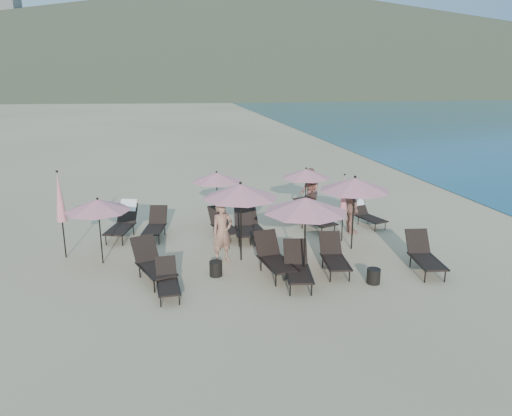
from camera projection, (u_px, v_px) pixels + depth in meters
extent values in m
plane|color=#D6BA8C|center=(299.00, 277.00, 14.13)|extent=(800.00, 800.00, 0.00)
cone|color=brown|center=(252.00, 31.00, 301.23)|extent=(690.00, 690.00, 55.00)
cone|color=brown|center=(421.00, 53.00, 358.54)|extent=(280.00, 280.00, 32.00)
cube|color=beige|center=(74.00, 45.00, 292.00)|extent=(18.00, 16.00, 38.00)
cube|color=black|center=(157.00, 270.00, 13.64)|extent=(1.09, 1.48, 0.06)
cube|color=black|center=(145.00, 249.00, 14.28)|extent=(0.82, 0.70, 0.68)
cylinder|color=black|center=(154.00, 286.00, 13.10)|extent=(0.04, 0.04, 0.38)
cylinder|color=black|center=(140.00, 271.00, 14.03)|extent=(0.04, 0.04, 0.38)
cylinder|color=black|center=(175.00, 281.00, 13.39)|extent=(0.04, 0.04, 0.38)
cylinder|color=black|center=(159.00, 267.00, 14.32)|extent=(0.04, 0.04, 0.38)
cube|color=black|center=(144.00, 271.00, 13.51)|extent=(0.55, 1.42, 0.04)
cube|color=black|center=(167.00, 266.00, 13.85)|extent=(0.55, 1.42, 0.04)
cube|color=black|center=(168.00, 287.00, 12.73)|extent=(0.58, 1.07, 0.04)
cube|color=black|center=(166.00, 268.00, 13.32)|extent=(0.56, 0.42, 0.54)
cylinder|color=black|center=(161.00, 302.00, 12.31)|extent=(0.03, 0.03, 0.30)
cylinder|color=black|center=(159.00, 287.00, 13.15)|extent=(0.03, 0.03, 0.30)
cylinder|color=black|center=(179.00, 300.00, 12.41)|extent=(0.03, 0.03, 0.30)
cylinder|color=black|center=(176.00, 285.00, 13.26)|extent=(0.03, 0.03, 0.30)
cube|color=black|center=(158.00, 287.00, 12.71)|extent=(0.07, 1.19, 0.04)
cube|color=black|center=(179.00, 285.00, 12.83)|extent=(0.07, 1.19, 0.04)
cube|color=black|center=(278.00, 264.00, 14.01)|extent=(0.87, 1.42, 0.06)
cube|color=black|center=(267.00, 243.00, 14.74)|extent=(0.76, 0.60, 0.69)
cylinder|color=black|center=(276.00, 280.00, 13.47)|extent=(0.04, 0.04, 0.38)
cylinder|color=black|center=(261.00, 265.00, 14.51)|extent=(0.04, 0.04, 0.38)
cylinder|color=black|center=(295.00, 277.00, 13.66)|extent=(0.04, 0.04, 0.38)
cylinder|color=black|center=(279.00, 262.00, 14.70)|extent=(0.04, 0.04, 0.38)
cube|color=black|center=(266.00, 265.00, 13.95)|extent=(0.25, 1.50, 0.04)
cube|color=black|center=(288.00, 262.00, 14.17)|extent=(0.25, 1.50, 0.04)
cube|color=black|center=(299.00, 274.00, 13.37)|extent=(0.88, 1.38, 0.05)
cube|color=black|center=(295.00, 252.00, 14.12)|extent=(0.74, 0.59, 0.66)
cylinder|color=black|center=(290.00, 290.00, 12.90)|extent=(0.04, 0.04, 0.36)
cylinder|color=black|center=(286.00, 273.00, 13.96)|extent=(0.04, 0.04, 0.36)
cylinder|color=black|center=(312.00, 289.00, 12.92)|extent=(0.04, 0.04, 0.36)
cylinder|color=black|center=(306.00, 272.00, 13.98)|extent=(0.04, 0.04, 0.36)
cube|color=black|center=(286.00, 273.00, 13.41)|extent=(0.29, 1.43, 0.04)
cube|color=black|center=(310.00, 273.00, 13.43)|extent=(0.29, 1.43, 0.04)
cube|color=black|center=(336.00, 263.00, 14.21)|extent=(0.80, 1.30, 0.05)
cube|color=black|center=(330.00, 243.00, 14.92)|extent=(0.69, 0.55, 0.63)
cylinder|color=black|center=(330.00, 276.00, 13.75)|extent=(0.04, 0.04, 0.35)
cylinder|color=black|center=(323.00, 262.00, 14.76)|extent=(0.04, 0.04, 0.35)
cylinder|color=black|center=(349.00, 276.00, 13.78)|extent=(0.04, 0.04, 0.35)
cylinder|color=black|center=(340.00, 261.00, 14.80)|extent=(0.04, 0.04, 0.35)
cube|color=black|center=(325.00, 262.00, 14.23)|extent=(0.23, 1.38, 0.04)
cube|color=black|center=(346.00, 261.00, 14.27)|extent=(0.23, 1.38, 0.04)
cube|color=black|center=(428.00, 262.00, 14.19)|extent=(0.86, 1.39, 0.05)
cube|color=black|center=(418.00, 241.00, 14.95)|extent=(0.74, 0.59, 0.67)
cylinder|color=black|center=(425.00, 276.00, 13.71)|extent=(0.04, 0.04, 0.37)
cylinder|color=black|center=(410.00, 261.00, 14.78)|extent=(0.04, 0.04, 0.37)
cylinder|color=black|center=(445.00, 276.00, 13.74)|extent=(0.04, 0.04, 0.37)
cylinder|color=black|center=(429.00, 261.00, 14.81)|extent=(0.04, 0.04, 0.37)
cube|color=black|center=(416.00, 261.00, 14.22)|extent=(0.26, 1.46, 0.04)
cube|color=black|center=(438.00, 261.00, 14.26)|extent=(0.26, 1.46, 0.04)
cube|color=black|center=(119.00, 229.00, 17.07)|extent=(1.03, 1.45, 0.05)
cube|color=black|center=(127.00, 213.00, 17.82)|extent=(0.79, 0.67, 0.67)
cylinder|color=black|center=(106.00, 240.00, 16.62)|extent=(0.04, 0.04, 0.37)
cylinder|color=black|center=(118.00, 229.00, 17.70)|extent=(0.04, 0.04, 0.37)
cylinder|color=black|center=(122.00, 240.00, 16.57)|extent=(0.04, 0.04, 0.37)
cylinder|color=black|center=(133.00, 230.00, 17.65)|extent=(0.04, 0.04, 0.37)
cube|color=black|center=(111.00, 228.00, 17.15)|extent=(0.48, 1.42, 0.04)
cube|color=black|center=(129.00, 229.00, 17.09)|extent=(0.48, 1.42, 0.04)
cube|color=white|center=(128.00, 205.00, 17.90)|extent=(0.65, 0.47, 0.41)
cube|color=black|center=(154.00, 230.00, 17.13)|extent=(0.87, 1.32, 0.05)
cube|color=black|center=(158.00, 215.00, 17.84)|extent=(0.71, 0.58, 0.62)
cylinder|color=black|center=(143.00, 239.00, 16.70)|extent=(0.04, 0.04, 0.34)
cylinder|color=black|center=(150.00, 230.00, 17.70)|extent=(0.04, 0.04, 0.34)
cylinder|color=black|center=(159.00, 240.00, 16.70)|extent=(0.04, 0.04, 0.34)
cylinder|color=black|center=(165.00, 230.00, 17.70)|extent=(0.04, 0.04, 0.34)
cube|color=black|center=(145.00, 229.00, 17.18)|extent=(0.34, 1.34, 0.04)
cube|color=black|center=(163.00, 229.00, 17.18)|extent=(0.34, 1.34, 0.04)
cube|color=black|center=(246.00, 231.00, 16.94)|extent=(0.74, 1.27, 0.05)
cube|color=black|center=(243.00, 216.00, 17.64)|extent=(0.67, 0.52, 0.63)
cylinder|color=black|center=(239.00, 242.00, 16.47)|extent=(0.04, 0.04, 0.34)
cylinder|color=black|center=(237.00, 232.00, 17.47)|extent=(0.04, 0.04, 0.34)
cylinder|color=black|center=(255.00, 241.00, 16.53)|extent=(0.04, 0.04, 0.34)
cylinder|color=black|center=(252.00, 231.00, 17.53)|extent=(0.04, 0.04, 0.34)
cube|color=black|center=(237.00, 231.00, 16.95)|extent=(0.17, 1.37, 0.04)
cube|color=black|center=(254.00, 230.00, 17.02)|extent=(0.17, 1.37, 0.04)
cube|color=black|center=(254.00, 230.00, 17.09)|extent=(0.68, 1.22, 0.05)
cube|color=black|center=(248.00, 216.00, 17.75)|extent=(0.64, 0.48, 0.61)
cylinder|color=black|center=(251.00, 241.00, 16.61)|extent=(0.04, 0.04, 0.34)
cylinder|color=black|center=(243.00, 231.00, 17.56)|extent=(0.04, 0.04, 0.34)
cylinder|color=black|center=(265.00, 239.00, 16.74)|extent=(0.04, 0.04, 0.34)
cylinder|color=black|center=(257.00, 230.00, 17.69)|extent=(0.04, 0.04, 0.34)
cube|color=black|center=(245.00, 230.00, 17.06)|extent=(0.11, 1.33, 0.04)
cube|color=black|center=(262.00, 229.00, 17.21)|extent=(0.11, 1.33, 0.04)
cube|color=black|center=(319.00, 221.00, 17.94)|extent=(1.08, 1.48, 0.06)
cube|color=black|center=(304.00, 207.00, 18.59)|extent=(0.81, 0.70, 0.68)
cylinder|color=black|center=(322.00, 232.00, 17.40)|extent=(0.04, 0.04, 0.38)
cylinder|color=black|center=(302.00, 224.00, 18.34)|extent=(0.04, 0.04, 0.38)
cylinder|color=black|center=(334.00, 229.00, 17.68)|extent=(0.04, 0.04, 0.38)
cylinder|color=black|center=(315.00, 221.00, 18.63)|extent=(0.04, 0.04, 0.38)
cube|color=black|center=(310.00, 222.00, 17.82)|extent=(0.53, 1.43, 0.04)
cube|color=black|center=(325.00, 219.00, 18.15)|extent=(0.53, 1.43, 0.04)
cube|color=black|center=(372.00, 219.00, 18.45)|extent=(0.85, 1.22, 0.05)
cube|color=black|center=(360.00, 207.00, 19.01)|extent=(0.66, 0.56, 0.57)
cylinder|color=black|center=(375.00, 228.00, 18.00)|extent=(0.03, 0.03, 0.31)
cylinder|color=black|center=(358.00, 221.00, 18.81)|extent=(0.03, 0.03, 0.31)
cylinder|color=black|center=(385.00, 226.00, 18.21)|extent=(0.03, 0.03, 0.31)
cylinder|color=black|center=(368.00, 219.00, 19.02)|extent=(0.03, 0.03, 0.31)
cube|color=black|center=(365.00, 219.00, 18.37)|extent=(0.38, 1.20, 0.04)
cube|color=black|center=(377.00, 217.00, 18.61)|extent=(0.38, 1.20, 0.04)
cube|color=white|center=(358.00, 201.00, 19.07)|extent=(0.55, 0.38, 0.34)
cube|color=black|center=(226.00, 229.00, 17.19)|extent=(0.89, 1.33, 0.05)
cube|color=black|center=(218.00, 215.00, 17.82)|extent=(0.72, 0.59, 0.63)
cylinder|color=black|center=(225.00, 240.00, 16.69)|extent=(0.04, 0.04, 0.34)
cylinder|color=black|center=(214.00, 231.00, 17.60)|extent=(0.04, 0.04, 0.34)
cylinder|color=black|center=(239.00, 237.00, 16.91)|extent=(0.04, 0.04, 0.34)
cylinder|color=black|center=(228.00, 229.00, 17.81)|extent=(0.04, 0.04, 0.34)
cube|color=black|center=(218.00, 230.00, 17.11)|extent=(0.36, 1.34, 0.04)
cube|color=black|center=(234.00, 227.00, 17.36)|extent=(0.36, 1.34, 0.04)
cylinder|color=black|center=(100.00, 233.00, 14.87)|extent=(0.04, 0.04, 1.92)
cone|color=pink|center=(98.00, 205.00, 14.64)|extent=(1.92, 1.92, 0.35)
sphere|color=black|center=(97.00, 199.00, 14.58)|extent=(0.07, 0.07, 0.07)
cylinder|color=black|center=(241.00, 224.00, 15.07)|extent=(0.05, 0.05, 2.30)
cone|color=pink|center=(241.00, 191.00, 14.78)|extent=(2.30, 2.30, 0.42)
sphere|color=black|center=(240.00, 183.00, 14.72)|extent=(0.09, 0.09, 0.09)
cylinder|color=black|center=(353.00, 215.00, 16.03)|extent=(0.05, 0.05, 2.28)
cone|color=pink|center=(355.00, 184.00, 15.75)|extent=(2.28, 2.28, 0.41)
sphere|color=black|center=(355.00, 177.00, 15.69)|extent=(0.09, 0.09, 0.09)
cylinder|color=black|center=(217.00, 199.00, 18.78)|extent=(0.04, 0.04, 1.89)
cone|color=pink|center=(217.00, 177.00, 18.54)|extent=(1.89, 1.89, 0.34)
sphere|color=black|center=(217.00, 172.00, 18.49)|extent=(0.07, 0.07, 0.07)
cylinder|color=black|center=(305.00, 195.00, 19.33)|extent=(0.04, 0.04, 1.91)
cone|color=pink|center=(306.00, 173.00, 19.10)|extent=(1.91, 1.91, 0.35)
sphere|color=black|center=(306.00, 168.00, 19.04)|extent=(0.07, 0.07, 0.07)
cylinder|color=black|center=(305.00, 241.00, 13.61)|extent=(0.05, 0.05, 2.29)
cone|color=pink|center=(306.00, 205.00, 13.33)|extent=(2.29, 2.29, 0.41)
sphere|color=black|center=(306.00, 196.00, 13.26)|extent=(0.09, 0.09, 0.09)
cylinder|color=black|center=(342.00, 227.00, 16.93)|extent=(0.04, 0.04, 1.01)
cone|color=pink|center=(344.00, 194.00, 16.62)|extent=(0.28, 0.28, 1.28)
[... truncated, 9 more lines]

